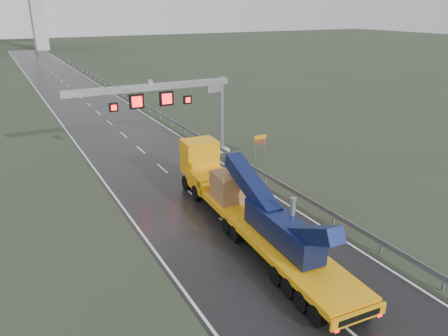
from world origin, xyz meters
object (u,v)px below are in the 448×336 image
heavy_haul_truck (240,198)px  striped_barrier (237,158)px  sign_gantry (174,99)px  exit_sign_pair (260,142)px

heavy_haul_truck → striped_barrier: bearing=64.6°
striped_barrier → heavy_haul_truck: bearing=-120.1°
sign_gantry → striped_barrier: size_ratio=13.72×
striped_barrier → exit_sign_pair: bearing=6.6°
sign_gantry → heavy_haul_truck: (-1.25, -13.93, -3.85)m
exit_sign_pair → striped_barrier: 2.92m
exit_sign_pair → striped_barrier: bearing=-173.9°
sign_gantry → exit_sign_pair: bearing=-27.7°
heavy_haul_truck → exit_sign_pair: heavy_haul_truck is taller
sign_gantry → exit_sign_pair: size_ratio=6.55×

